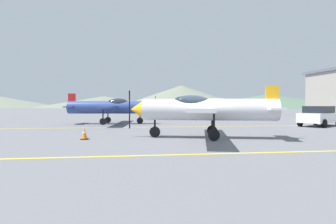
# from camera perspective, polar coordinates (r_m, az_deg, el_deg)

# --- Properties ---
(ground_plane) EXTENTS (400.00, 400.00, 0.00)m
(ground_plane) POSITION_cam_1_polar(r_m,az_deg,el_deg) (14.78, 7.12, -5.30)
(ground_plane) COLOR slate
(apron_line_near) EXTENTS (80.00, 0.16, 0.01)m
(apron_line_near) POSITION_cam_1_polar(r_m,az_deg,el_deg) (10.40, 13.69, -8.25)
(apron_line_near) COLOR yellow
(apron_line_near) RESTS_ON ground_plane
(apron_line_far) EXTENTS (80.00, 0.16, 0.01)m
(apron_line_far) POSITION_cam_1_polar(r_m,az_deg,el_deg) (21.69, 2.35, -3.06)
(apron_line_far) COLOR yellow
(apron_line_far) RESTS_ON ground_plane
(airplane_near) EXTENTS (7.96, 9.04, 2.72)m
(airplane_near) POSITION_cam_1_polar(r_m,az_deg,el_deg) (14.71, 7.22, 0.65)
(airplane_near) COLOR silver
(airplane_near) RESTS_ON ground_plane
(airplane_mid) EXTENTS (7.93, 9.11, 2.72)m
(airplane_mid) POSITION_cam_1_polar(r_m,az_deg,el_deg) (25.45, -11.56, 1.04)
(airplane_mid) COLOR #33478C
(airplane_mid) RESTS_ON ground_plane
(car_sedan) EXTENTS (4.60, 3.82, 1.62)m
(car_sedan) POSITION_cam_1_polar(r_m,az_deg,el_deg) (25.57, 28.58, -0.67)
(car_sedan) COLOR white
(car_sedan) RESTS_ON ground_plane
(traffic_cone_front) EXTENTS (0.36, 0.36, 0.59)m
(traffic_cone_front) POSITION_cam_1_polar(r_m,az_deg,el_deg) (14.66, -16.73, -4.28)
(traffic_cone_front) COLOR black
(traffic_cone_front) RESTS_ON ground_plane
(hill_centerleft) EXTENTS (71.84, 71.84, 6.04)m
(hill_centerleft) POSITION_cam_1_polar(r_m,az_deg,el_deg) (155.07, -12.89, 2.05)
(hill_centerleft) COLOR slate
(hill_centerleft) RESTS_ON ground_plane
(hill_centerright) EXTENTS (68.83, 68.83, 11.64)m
(hill_centerright) POSITION_cam_1_polar(r_m,az_deg,el_deg) (147.32, 2.75, 3.21)
(hill_centerright) COLOR slate
(hill_centerright) RESTS_ON ground_plane
(hill_right) EXTENTS (85.86, 85.86, 6.95)m
(hill_right) POSITION_cam_1_polar(r_m,az_deg,el_deg) (157.24, 19.66, 2.16)
(hill_right) COLOR #4C6651
(hill_right) RESTS_ON ground_plane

